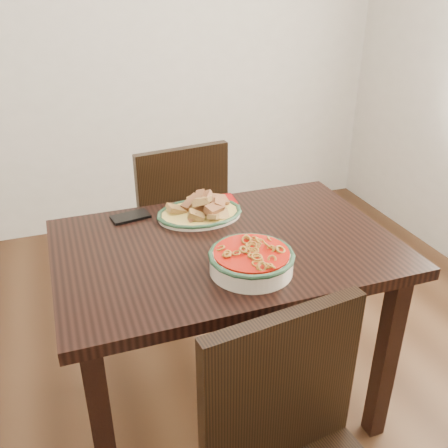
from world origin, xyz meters
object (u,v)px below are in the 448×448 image
object	(u,v)px
chair_far	(176,221)
fish_plate	(199,205)
dining_table	(226,270)
smartphone	(131,217)
noodle_bowl	(251,258)

from	to	relation	value
chair_far	fish_plate	bearing A→B (deg)	79.61
dining_table	smartphone	world-z (taller)	smartphone
noodle_bowl	smartphone	bearing A→B (deg)	120.18
fish_plate	noodle_bowl	world-z (taller)	fish_plate
noodle_bowl	smartphone	world-z (taller)	noodle_bowl
fish_plate	noodle_bowl	size ratio (longest dim) A/B	1.18
dining_table	fish_plate	xyz separation A→B (m)	(-0.02, 0.22, 0.15)
chair_far	noodle_bowl	bearing A→B (deg)	83.34
dining_table	noodle_bowl	xyz separation A→B (m)	(0.01, -0.19, 0.15)
smartphone	chair_far	bearing A→B (deg)	46.72
noodle_bowl	smartphone	xyz separation A→B (m)	(-0.28, 0.48, -0.04)
dining_table	fish_plate	world-z (taller)	fish_plate
chair_far	smartphone	xyz separation A→B (m)	(-0.27, -0.41, 0.26)
chair_far	noodle_bowl	xyz separation A→B (m)	(0.01, -0.89, 0.29)
dining_table	noodle_bowl	size ratio (longest dim) A/B	4.29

